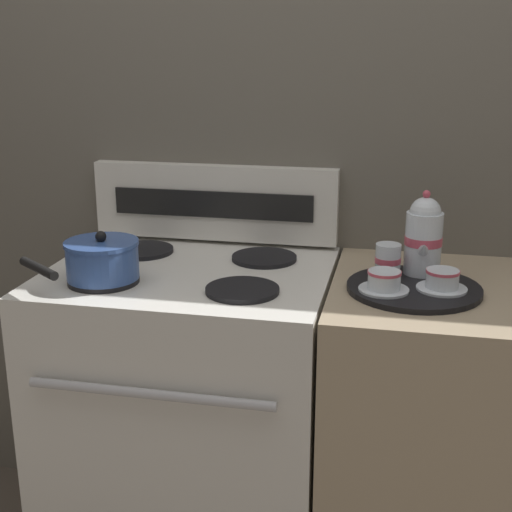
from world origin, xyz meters
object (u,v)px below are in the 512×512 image
(teacup_left, at_px, (384,281))
(teacup_right, at_px, (442,280))
(serving_tray, at_px, (414,288))
(stove, at_px, (192,422))
(creamer_jug, at_px, (388,260))
(saucepan, at_px, (101,260))
(teapot, at_px, (424,236))

(teacup_left, height_order, teacup_right, same)
(serving_tray, distance_m, teacup_left, 0.09)
(stove, xyz_separation_m, serving_tray, (0.59, -0.04, 0.46))
(stove, xyz_separation_m, teacup_right, (0.66, -0.06, 0.49))
(teacup_left, distance_m, teacup_right, 0.14)
(teacup_right, distance_m, creamer_jug, 0.16)
(saucepan, distance_m, serving_tray, 0.78)
(serving_tray, xyz_separation_m, teapot, (0.02, 0.10, 0.11))
(teacup_left, relative_size, creamer_jug, 1.46)
(teacup_left, bearing_deg, serving_tray, 36.52)
(stove, xyz_separation_m, creamer_jug, (0.52, 0.03, 0.51))
(saucepan, xyz_separation_m, teacup_right, (0.84, 0.08, -0.02))
(teacup_right, bearing_deg, teapot, 111.67)
(serving_tray, xyz_separation_m, teacup_left, (-0.07, -0.05, 0.03))
(teapot, xyz_separation_m, creamer_jug, (-0.09, -0.03, -0.06))
(stove, bearing_deg, saucepan, -142.73)
(saucepan, bearing_deg, serving_tray, 7.30)
(serving_tray, distance_m, creamer_jug, 0.11)
(saucepan, height_order, teacup_left, saucepan)
(stove, height_order, teacup_left, teacup_left)
(stove, distance_m, teacup_right, 0.82)
(serving_tray, height_order, teacup_left, teacup_left)
(stove, distance_m, serving_tray, 0.75)
(serving_tray, bearing_deg, creamer_jug, 135.20)
(serving_tray, height_order, creamer_jug, creamer_jug)
(teapot, bearing_deg, teacup_right, -68.33)
(teapot, distance_m, creamer_jug, 0.11)
(teapot, distance_m, teacup_right, 0.15)
(serving_tray, relative_size, creamer_jug, 3.96)
(saucepan, height_order, serving_tray, saucepan)
(serving_tray, height_order, teapot, teapot)
(saucepan, distance_m, teacup_left, 0.71)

